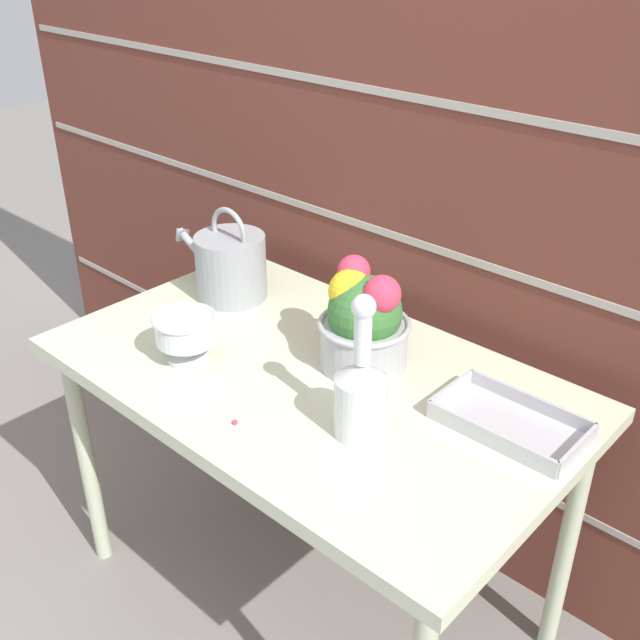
{
  "coord_description": "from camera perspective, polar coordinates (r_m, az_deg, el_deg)",
  "views": [
    {
      "loc": [
        0.99,
        -1.05,
        1.68
      ],
      "look_at": [
        0.0,
        0.04,
        0.86
      ],
      "focal_mm": 42.0,
      "sensor_mm": 36.0,
      "label": 1
    }
  ],
  "objects": [
    {
      "name": "ground_plane",
      "position": [
        2.22,
        -0.67,
        -20.18
      ],
      "size": [
        12.0,
        12.0,
        0.0
      ],
      "primitive_type": "plane",
      "color": "gray"
    },
    {
      "name": "brick_wall",
      "position": [
        1.9,
        8.94,
        11.03
      ],
      "size": [
        3.6,
        0.08,
        2.2
      ],
      "color": "brown",
      "rests_on": "ground_plane"
    },
    {
      "name": "patio_table",
      "position": [
        1.76,
        -0.8,
        -5.88
      ],
      "size": [
        1.23,
        0.73,
        0.74
      ],
      "color": "beige",
      "rests_on": "ground_plane"
    },
    {
      "name": "watering_can",
      "position": [
        2.03,
        -6.87,
        4.17
      ],
      "size": [
        0.33,
        0.19,
        0.26
      ],
      "color": "#93999E",
      "rests_on": "patio_table"
    },
    {
      "name": "crystal_pedestal_bowl",
      "position": [
        1.75,
        -10.2,
        -0.85
      ],
      "size": [
        0.15,
        0.15,
        0.12
      ],
      "color": "silver",
      "rests_on": "patio_table"
    },
    {
      "name": "flower_planter",
      "position": [
        1.69,
        3.33,
        -0.06
      ],
      "size": [
        0.21,
        0.21,
        0.25
      ],
      "color": "#ADADB2",
      "rests_on": "patio_table"
    },
    {
      "name": "glass_decanter",
      "position": [
        1.48,
        3.14,
        -5.38
      ],
      "size": [
        0.11,
        0.11,
        0.31
      ],
      "color": "silver",
      "rests_on": "patio_table"
    },
    {
      "name": "wire_tray",
      "position": [
        1.59,
        14.26,
        -7.65
      ],
      "size": [
        0.3,
        0.17,
        0.04
      ],
      "color": "#B7B7BC",
      "rests_on": "patio_table"
    },
    {
      "name": "fallen_petal",
      "position": [
        1.57,
        -6.51,
        -7.75
      ],
      "size": [
        0.01,
        0.01,
        0.01
      ],
      "color": "#E03856",
      "rests_on": "patio_table"
    }
  ]
}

